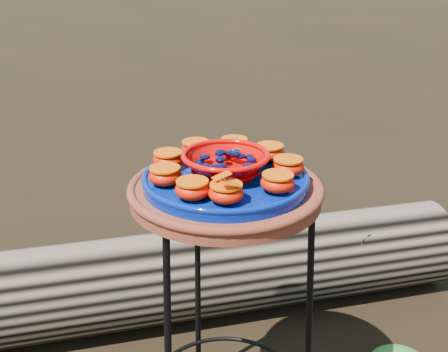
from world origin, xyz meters
name	(u,v)px	position (x,y,z in m)	size (l,w,h in m)	color
plant_stand	(225,326)	(0.00, 0.00, 0.35)	(0.44, 0.44, 0.70)	black
terracotta_saucer	(225,193)	(0.00, 0.00, 0.72)	(0.43, 0.43, 0.03)	maroon
cobalt_plate	(226,180)	(0.00, 0.00, 0.75)	(0.37, 0.37, 0.02)	#000765
red_bowl	(226,165)	(0.00, 0.00, 0.79)	(0.18, 0.18, 0.05)	#C50401
glass_gems	(226,149)	(0.00, 0.00, 0.82)	(0.14, 0.14, 0.02)	black
orange_half_0	(226,193)	(-0.05, -0.13, 0.78)	(0.07, 0.07, 0.04)	#B20F02
orange_half_1	(278,183)	(0.07, -0.12, 0.78)	(0.07, 0.07, 0.04)	#B20F02
orange_half_2	(288,167)	(0.13, -0.05, 0.78)	(0.07, 0.07, 0.04)	#B20F02
orange_half_3	(270,153)	(0.13, 0.05, 0.78)	(0.07, 0.07, 0.04)	#B20F02
orange_half_4	(234,146)	(0.07, 0.12, 0.78)	(0.07, 0.07, 0.04)	#B20F02
orange_half_5	(196,149)	(-0.02, 0.14, 0.78)	(0.07, 0.07, 0.04)	#B20F02
orange_half_6	(168,160)	(-0.10, 0.09, 0.78)	(0.07, 0.07, 0.04)	#B20F02
orange_half_7	(165,176)	(-0.14, 0.00, 0.78)	(0.07, 0.07, 0.04)	#B20F02
orange_half_8	(192,190)	(-0.11, -0.09, 0.78)	(0.07, 0.07, 0.04)	#B20F02
butterfly	(226,181)	(-0.05, -0.13, 0.81)	(0.08, 0.05, 0.01)	#C53F00
driftwood_log	(223,269)	(0.21, 0.53, 0.16)	(1.69, 0.44, 0.32)	black
foliage_back	(97,299)	(-0.23, 0.65, 0.07)	(0.27, 0.27, 0.14)	#2A6D29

